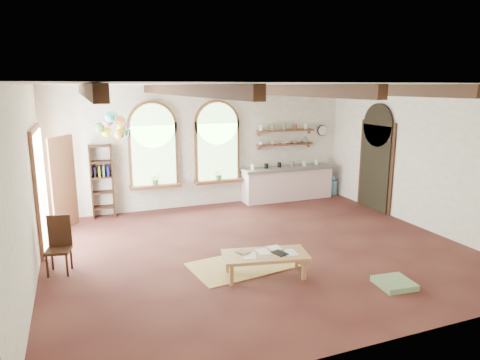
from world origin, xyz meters
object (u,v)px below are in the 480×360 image
balloon_cluster (115,126)px  kitchen_counter (287,183)px  coffee_table (265,256)px  side_chair (59,257)px

balloon_cluster → kitchen_counter: bearing=10.8°
kitchen_counter → coffee_table: 5.17m
side_chair → balloon_cluster: balloon_cluster is taller
kitchen_counter → balloon_cluster: size_ratio=2.34×
side_chair → kitchen_counter: bearing=26.6°
kitchen_counter → balloon_cluster: bearing=-169.2°
side_chair → balloon_cluster: (1.24, 2.08, 2.04)m
side_chair → balloon_cluster: bearing=59.3°
coffee_table → side_chair: size_ratio=1.54×
kitchen_counter → side_chair: size_ratio=2.70×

